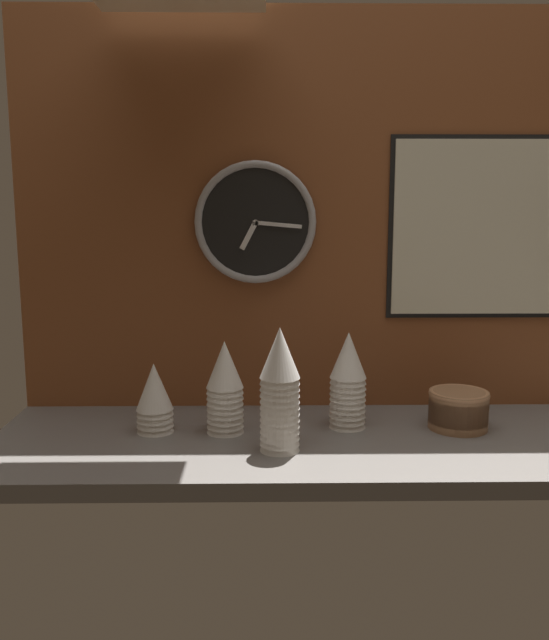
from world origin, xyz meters
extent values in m
cube|color=slate|center=(0.00, 0.00, -0.02)|extent=(1.60, 0.56, 0.04)
cube|color=brown|center=(0.00, 0.27, 0.53)|extent=(1.60, 0.03, 1.05)
cone|color=white|center=(0.06, 0.06, 0.06)|extent=(0.09, 0.09, 0.12)
cone|color=white|center=(0.06, 0.06, 0.07)|extent=(0.09, 0.09, 0.12)
cone|color=white|center=(0.06, 0.06, 0.09)|extent=(0.09, 0.09, 0.12)
cone|color=white|center=(0.06, 0.06, 0.10)|extent=(0.09, 0.09, 0.12)
cone|color=white|center=(0.06, 0.06, 0.11)|extent=(0.09, 0.09, 0.12)
cone|color=white|center=(0.06, 0.06, 0.13)|extent=(0.09, 0.09, 0.12)
cone|color=white|center=(0.06, 0.06, 0.14)|extent=(0.09, 0.09, 0.12)
cone|color=white|center=(0.06, 0.06, 0.16)|extent=(0.09, 0.09, 0.12)
cone|color=white|center=(0.06, 0.06, 0.17)|extent=(0.09, 0.09, 0.12)
cone|color=white|center=(0.06, 0.06, 0.18)|extent=(0.09, 0.09, 0.12)
cone|color=white|center=(-0.11, -0.10, 0.06)|extent=(0.09, 0.09, 0.12)
cone|color=white|center=(-0.11, -0.10, 0.07)|extent=(0.09, 0.09, 0.12)
cone|color=white|center=(-0.11, -0.10, 0.09)|extent=(0.09, 0.09, 0.12)
cone|color=white|center=(-0.11, -0.10, 0.10)|extent=(0.09, 0.09, 0.12)
cone|color=white|center=(-0.11, -0.10, 0.11)|extent=(0.09, 0.09, 0.12)
cone|color=white|center=(-0.11, -0.10, 0.13)|extent=(0.09, 0.09, 0.12)
cone|color=white|center=(-0.11, -0.10, 0.14)|extent=(0.09, 0.09, 0.12)
cone|color=white|center=(-0.11, -0.10, 0.16)|extent=(0.09, 0.09, 0.12)
cone|color=white|center=(-0.11, -0.10, 0.17)|extent=(0.09, 0.09, 0.12)
cone|color=white|center=(-0.11, -0.10, 0.18)|extent=(0.09, 0.09, 0.12)
cone|color=white|center=(-0.11, -0.10, 0.20)|extent=(0.09, 0.09, 0.12)
cone|color=white|center=(-0.11, -0.10, 0.21)|extent=(0.09, 0.09, 0.12)
cone|color=white|center=(-0.11, -0.10, 0.23)|extent=(0.09, 0.09, 0.12)
cone|color=white|center=(-0.24, 0.03, 0.06)|extent=(0.09, 0.09, 0.12)
cone|color=white|center=(-0.24, 0.03, 0.07)|extent=(0.09, 0.09, 0.12)
cone|color=white|center=(-0.24, 0.03, 0.09)|extent=(0.09, 0.09, 0.12)
cone|color=white|center=(-0.24, 0.03, 0.10)|extent=(0.09, 0.09, 0.12)
cone|color=white|center=(-0.24, 0.03, 0.11)|extent=(0.09, 0.09, 0.12)
cone|color=white|center=(-0.24, 0.03, 0.13)|extent=(0.09, 0.09, 0.12)
cone|color=white|center=(-0.24, 0.03, 0.14)|extent=(0.09, 0.09, 0.12)
cone|color=white|center=(-0.24, 0.03, 0.16)|extent=(0.09, 0.09, 0.12)
cone|color=white|center=(-0.24, 0.03, 0.17)|extent=(0.09, 0.09, 0.12)
cone|color=white|center=(-0.41, 0.04, 0.06)|extent=(0.09, 0.09, 0.12)
cone|color=white|center=(-0.41, 0.04, 0.07)|extent=(0.09, 0.09, 0.12)
cone|color=white|center=(-0.41, 0.04, 0.09)|extent=(0.09, 0.09, 0.12)
cone|color=white|center=(-0.41, 0.04, 0.10)|extent=(0.09, 0.09, 0.12)
cone|color=white|center=(-0.41, 0.04, 0.11)|extent=(0.09, 0.09, 0.12)
cylinder|color=#996B47|center=(0.34, 0.05, 0.02)|extent=(0.15, 0.15, 0.04)
cylinder|color=#996B47|center=(0.34, 0.05, 0.04)|extent=(0.15, 0.15, 0.04)
cylinder|color=#996B47|center=(0.34, 0.05, 0.06)|extent=(0.15, 0.15, 0.04)
cylinder|color=#996B47|center=(0.34, 0.05, 0.08)|extent=(0.15, 0.15, 0.04)
torus|color=tan|center=(0.34, 0.05, 0.09)|extent=(0.15, 0.15, 0.01)
cylinder|color=black|center=(-0.17, 0.24, 0.50)|extent=(0.31, 0.02, 0.31)
torus|color=#B2B2B7|center=(-0.17, 0.23, 0.50)|extent=(0.32, 0.02, 0.32)
cube|color=white|center=(-0.19, 0.23, 0.47)|extent=(0.05, 0.01, 0.08)
cube|color=white|center=(-0.11, 0.23, 0.50)|extent=(0.12, 0.01, 0.02)
cylinder|color=white|center=(-0.17, 0.23, 0.50)|extent=(0.02, 0.01, 0.02)
cube|color=black|center=(0.42, 0.25, 0.49)|extent=(0.48, 0.01, 0.48)
cube|color=#EFEACC|center=(0.42, 0.24, 0.49)|extent=(0.46, 0.01, 0.46)
camera|label=1|loc=(-0.14, -1.56, 0.55)|focal=38.00mm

